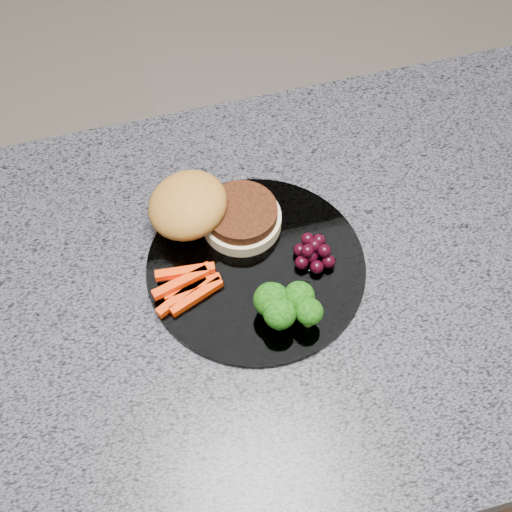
{
  "coord_description": "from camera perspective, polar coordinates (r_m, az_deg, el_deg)",
  "views": [
    {
      "loc": [
        -0.12,
        -0.4,
        1.62
      ],
      "look_at": [
        0.0,
        0.03,
        0.93
      ],
      "focal_mm": 50.0,
      "sensor_mm": 36.0,
      "label": 1
    }
  ],
  "objects": [
    {
      "name": "grape_bunch",
      "position": [
        0.84,
        4.66,
        0.35
      ],
      "size": [
        0.05,
        0.05,
        0.03
      ],
      "rotation": [
        0.0,
        0.0,
        -0.0
      ],
      "color": "black",
      "rests_on": "plate"
    },
    {
      "name": "plate",
      "position": [
        0.84,
        0.0,
        -0.84
      ],
      "size": [
        0.26,
        0.26,
        0.01
      ],
      "primitive_type": "cylinder",
      "color": "white",
      "rests_on": "countertop"
    },
    {
      "name": "broccoli",
      "position": [
        0.78,
        2.43,
        -3.93
      ],
      "size": [
        0.07,
        0.06,
        0.05
      ],
      "rotation": [
        0.0,
        0.0,
        -0.3
      ],
      "color": "#5C9335",
      "rests_on": "plate"
    },
    {
      "name": "carrot_sticks",
      "position": [
        0.82,
        -5.57,
        -2.38
      ],
      "size": [
        0.08,
        0.06,
        0.02
      ],
      "rotation": [
        0.0,
        0.0,
        -0.01
      ],
      "color": "#FF3A04",
      "rests_on": "plate"
    },
    {
      "name": "island_cabinet",
      "position": [
        1.26,
        0.23,
        -13.26
      ],
      "size": [
        1.2,
        0.6,
        0.86
      ],
      "primitive_type": "cube",
      "color": "brown",
      "rests_on": "ground"
    },
    {
      "name": "burger",
      "position": [
        0.86,
        -3.94,
        3.57
      ],
      "size": [
        0.17,
        0.13,
        0.05
      ],
      "rotation": [
        0.0,
        0.0,
        -0.15
      ],
      "color": "beige",
      "rests_on": "plate"
    },
    {
      "name": "countertop",
      "position": [
        0.85,
        0.33,
        -3.23
      ],
      "size": [
        1.2,
        0.6,
        0.04
      ],
      "primitive_type": "cube",
      "color": "#53525D",
      "rests_on": "island_cabinet"
    }
  ]
}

